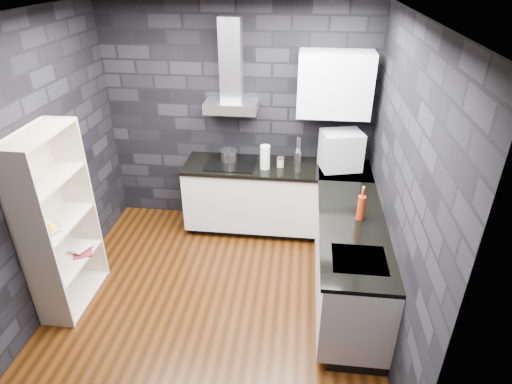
% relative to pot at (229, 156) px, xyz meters
% --- Properties ---
extents(ground, '(3.20, 3.20, 0.00)m').
position_rel_pot_xyz_m(ground, '(0.09, -1.37, -0.97)').
color(ground, '#401E09').
extents(ceiling, '(3.20, 3.20, 0.00)m').
position_rel_pot_xyz_m(ceiling, '(0.09, -1.37, 1.73)').
color(ceiling, white).
extents(wall_back, '(3.20, 0.05, 2.70)m').
position_rel_pot_xyz_m(wall_back, '(0.09, 0.26, 0.38)').
color(wall_back, black).
rests_on(wall_back, ground).
extents(wall_front, '(3.20, 0.05, 2.70)m').
position_rel_pot_xyz_m(wall_front, '(0.09, -2.99, 0.38)').
color(wall_front, black).
rests_on(wall_front, ground).
extents(wall_left, '(0.05, 3.20, 2.70)m').
position_rel_pot_xyz_m(wall_left, '(-1.54, -1.37, 0.38)').
color(wall_left, black).
rests_on(wall_left, ground).
extents(wall_right, '(0.05, 3.20, 2.70)m').
position_rel_pot_xyz_m(wall_right, '(1.71, -1.37, 0.38)').
color(wall_right, black).
rests_on(wall_right, ground).
extents(toekick_back, '(2.18, 0.50, 0.10)m').
position_rel_pot_xyz_m(toekick_back, '(0.59, -0.03, -0.92)').
color(toekick_back, black).
rests_on(toekick_back, ground).
extents(toekick_right, '(0.50, 1.78, 0.10)m').
position_rel_pot_xyz_m(toekick_right, '(1.43, -1.27, -0.92)').
color(toekick_right, black).
rests_on(toekick_right, ground).
extents(counter_back_cab, '(2.20, 0.60, 0.76)m').
position_rel_pot_xyz_m(counter_back_cab, '(0.59, -0.07, -0.49)').
color(counter_back_cab, white).
rests_on(counter_back_cab, ground).
extents(counter_right_cab, '(0.60, 1.80, 0.76)m').
position_rel_pot_xyz_m(counter_right_cab, '(1.39, -1.27, -0.49)').
color(counter_right_cab, white).
rests_on(counter_right_cab, ground).
extents(counter_back_top, '(2.20, 0.62, 0.04)m').
position_rel_pot_xyz_m(counter_back_top, '(0.59, -0.08, -0.09)').
color(counter_back_top, black).
rests_on(counter_back_top, counter_back_cab).
extents(counter_right_top, '(0.62, 1.80, 0.04)m').
position_rel_pot_xyz_m(counter_right_top, '(1.38, -1.27, -0.09)').
color(counter_right_top, black).
rests_on(counter_right_top, counter_right_cab).
extents(counter_corner_top, '(0.62, 0.62, 0.04)m').
position_rel_pot_xyz_m(counter_corner_top, '(1.39, -0.07, -0.09)').
color(counter_corner_top, black).
rests_on(counter_corner_top, counter_right_cab).
extents(hood_body, '(0.60, 0.34, 0.12)m').
position_rel_pot_xyz_m(hood_body, '(0.04, 0.06, 0.59)').
color(hood_body, silver).
rests_on(hood_body, wall_back).
extents(hood_chimney, '(0.24, 0.20, 0.90)m').
position_rel_pot_xyz_m(hood_chimney, '(0.04, 0.13, 1.10)').
color(hood_chimney, silver).
rests_on(hood_chimney, hood_body).
extents(upper_cabinet, '(0.80, 0.35, 0.70)m').
position_rel_pot_xyz_m(upper_cabinet, '(1.19, 0.06, 0.88)').
color(upper_cabinet, white).
rests_on(upper_cabinet, wall_back).
extents(cooktop, '(0.58, 0.50, 0.01)m').
position_rel_pot_xyz_m(cooktop, '(0.04, -0.07, -0.06)').
color(cooktop, black).
rests_on(cooktop, counter_back_top).
extents(sink_rim, '(0.44, 0.40, 0.01)m').
position_rel_pot_xyz_m(sink_rim, '(1.39, -1.77, -0.08)').
color(sink_rim, silver).
rests_on(sink_rim, counter_right_top).
extents(pot, '(0.21, 0.21, 0.12)m').
position_rel_pot_xyz_m(pot, '(0.00, 0.00, 0.00)').
color(pot, silver).
rests_on(pot, cooktop).
extents(glass_vase, '(0.12, 0.12, 0.28)m').
position_rel_pot_xyz_m(glass_vase, '(0.45, -0.15, 0.07)').
color(glass_vase, white).
rests_on(glass_vase, counter_back_top).
extents(storage_jar, '(0.11, 0.11, 0.10)m').
position_rel_pot_xyz_m(storage_jar, '(0.63, -0.08, -0.02)').
color(storage_jar, tan).
rests_on(storage_jar, counter_back_top).
extents(utensil_crock, '(0.12, 0.12, 0.13)m').
position_rel_pot_xyz_m(utensil_crock, '(0.82, 0.07, -0.01)').
color(utensil_crock, silver).
rests_on(utensil_crock, counter_back_top).
extents(appliance_garage, '(0.51, 0.45, 0.44)m').
position_rel_pot_xyz_m(appliance_garage, '(1.31, -0.05, 0.15)').
color(appliance_garage, silver).
rests_on(appliance_garage, counter_back_top).
extents(red_bottle, '(0.08, 0.08, 0.24)m').
position_rel_pot_xyz_m(red_bottle, '(1.44, -1.14, 0.05)').
color(red_bottle, '#B22C10').
rests_on(red_bottle, counter_right_top).
extents(bookshelf, '(0.55, 0.86, 1.80)m').
position_rel_pot_xyz_m(bookshelf, '(-1.33, -1.55, -0.07)').
color(bookshelf, beige).
rests_on(bookshelf, ground).
extents(fruit_bowl, '(0.30, 0.30, 0.06)m').
position_rel_pot_xyz_m(fruit_bowl, '(-1.33, -1.70, -0.03)').
color(fruit_bowl, white).
rests_on(fruit_bowl, bookshelf).
extents(book_red, '(0.17, 0.11, 0.24)m').
position_rel_pot_xyz_m(book_red, '(-1.35, -1.43, -0.40)').
color(book_red, maroon).
rests_on(book_red, bookshelf).
extents(book_second, '(0.15, 0.07, 0.21)m').
position_rel_pot_xyz_m(book_second, '(-1.36, -1.33, -0.38)').
color(book_second, '#B2B2B2').
rests_on(book_second, bookshelf).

